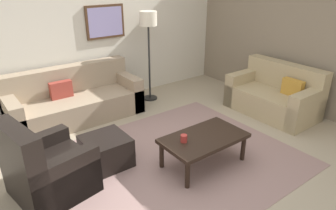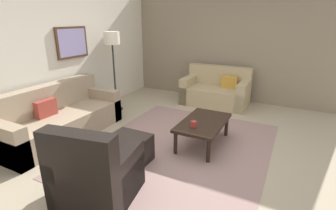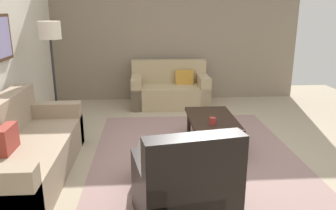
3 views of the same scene
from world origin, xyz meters
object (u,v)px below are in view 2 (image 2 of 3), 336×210
(ottoman, at_px, (128,150))
(coffee_table, at_px, (203,124))
(armchair_leather, at_px, (95,177))
(cup, at_px, (194,124))
(framed_artwork, at_px, (72,42))
(couch_main, at_px, (58,119))
(lamp_standing, at_px, (112,46))
(couch_loveseat, at_px, (216,91))

(ottoman, xyz_separation_m, coffee_table, (1.03, -0.75, 0.16))
(armchair_leather, bearing_deg, cup, -19.40)
(armchair_leather, xyz_separation_m, framed_artwork, (1.92, 2.19, 1.21))
(cup, distance_m, framed_artwork, 2.96)
(couch_main, height_order, armchair_leather, armchair_leather)
(armchair_leather, xyz_separation_m, coffee_table, (1.85, -0.60, 0.05))
(armchair_leather, bearing_deg, lamp_standing, 33.91)
(couch_main, height_order, ottoman, couch_main)
(couch_main, relative_size, couch_loveseat, 1.44)
(cup, bearing_deg, couch_loveseat, 8.92)
(couch_loveseat, distance_m, ottoman, 3.22)
(coffee_table, distance_m, lamp_standing, 2.64)
(couch_main, distance_m, armchair_leather, 2.06)
(couch_loveseat, xyz_separation_m, framed_artwork, (-2.09, 2.36, 1.22))
(couch_main, distance_m, coffee_table, 2.53)
(couch_main, xyz_separation_m, framed_artwork, (0.90, 0.41, 1.22))
(armchair_leather, relative_size, cup, 10.05)
(armchair_leather, distance_m, ottoman, 0.83)
(cup, xyz_separation_m, framed_artwork, (0.36, 2.74, 1.06))
(lamp_standing, xyz_separation_m, framed_artwork, (-0.62, 0.48, 0.11))
(cup, bearing_deg, ottoman, 136.85)
(coffee_table, relative_size, cup, 11.64)
(couch_main, distance_m, couch_loveseat, 3.57)
(coffee_table, relative_size, framed_artwork, 1.47)
(coffee_table, distance_m, cup, 0.31)
(coffee_table, xyz_separation_m, lamp_standing, (0.70, 2.31, 1.05))
(armchair_leather, height_order, cup, armchair_leather)
(couch_loveseat, bearing_deg, cup, -171.08)
(framed_artwork, bearing_deg, lamp_standing, -37.52)
(ottoman, distance_m, lamp_standing, 2.63)
(couch_loveseat, bearing_deg, couch_main, 146.93)
(lamp_standing, bearing_deg, coffee_table, -106.79)
(couch_main, distance_m, ottoman, 1.65)
(couch_main, bearing_deg, ottoman, -97.16)
(couch_loveseat, distance_m, framed_artwork, 3.38)
(armchair_leather, distance_m, framed_artwork, 3.16)
(lamp_standing, bearing_deg, framed_artwork, 142.48)
(couch_loveseat, xyz_separation_m, cup, (-2.46, -0.39, 0.16))
(couch_loveseat, distance_m, coffee_table, 2.21)
(lamp_standing, bearing_deg, cup, -113.61)
(couch_main, relative_size, coffee_table, 1.99)
(coffee_table, bearing_deg, couch_loveseat, 11.46)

